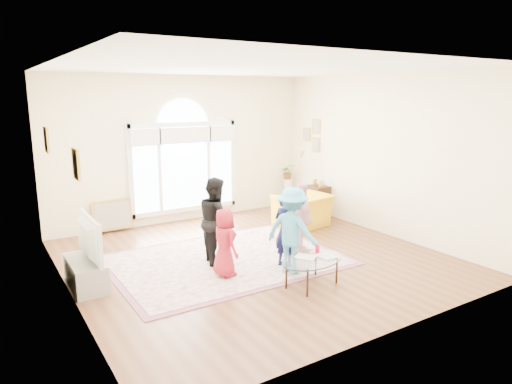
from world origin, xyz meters
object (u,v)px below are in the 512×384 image
tv_console (86,273)px  coffee_table (312,260)px  television (83,239)px  area_rug (226,260)px  armchair (303,211)px

tv_console → coffee_table: bearing=-31.4°
television → area_rug: bearing=-3.1°
tv_console → coffee_table: (2.84, -1.73, 0.19)m
coffee_table → armchair: (1.82, 2.54, -0.05)m
area_rug → television: size_ratio=3.22×
area_rug → coffee_table: bearing=-70.2°
coffee_table → television: bearing=136.1°
television → coffee_table: 3.34m
area_rug → tv_console: size_ratio=3.60×
tv_console → coffee_table: coffee_table is taller
coffee_table → armchair: armchair is taller
area_rug → television: bearing=176.9°
area_rug → tv_console: tv_console is taller
tv_console → armchair: bearing=9.9°
coffee_table → armchair: 3.13m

